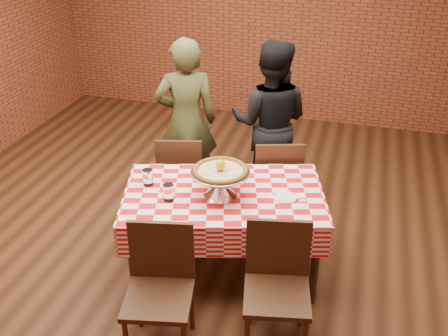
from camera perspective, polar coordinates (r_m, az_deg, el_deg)
The scene contains 19 objects.
ground at distance 4.78m, azimuth -4.00°, elevation -7.58°, with size 6.00×6.00×0.00m, color black.
back_wall at distance 6.88m, azimuth 4.26°, elevation 17.17°, with size 5.50×5.50×0.00m, color brown.
table at distance 4.18m, azimuth -0.02°, elevation -7.24°, with size 1.51×0.91×0.75m, color #38200F.
tablecloth at distance 4.03m, azimuth -0.02°, elevation -4.33°, with size 1.55×0.94×0.26m, color red, non-canonical shape.
pizza_stand at distance 3.88m, azimuth -0.40°, elevation -1.74°, with size 0.46×0.46×0.20m, color silver, non-canonical shape.
pizza at distance 3.83m, azimuth -0.41°, elevation -0.35°, with size 0.41×0.41×0.03m, color beige.
lemon at distance 3.80m, azimuth -0.41°, elevation 0.34°, with size 0.07×0.07×0.09m, color yellow.
water_glass_left at distance 3.86m, azimuth -6.16°, elevation -2.69°, with size 0.08×0.08×0.13m, color white.
water_glass_right at distance 4.08m, azimuth -8.42°, elevation -1.01°, with size 0.08×0.08×0.13m, color white.
side_plate at distance 3.92m, azimuth 6.80°, elevation -3.25°, with size 0.18×0.18×0.01m, color white.
sweetener_packet_a at distance 3.84m, azimuth 8.58°, elevation -4.18°, with size 0.05×0.04×0.01m, color white.
sweetener_packet_b at distance 3.90m, azimuth 8.68°, elevation -3.61°, with size 0.05×0.04×0.01m, color white.
condiment_caddy at distance 4.17m, azimuth 1.28°, elevation 0.04°, with size 0.09×0.07×0.13m, color silver.
chair_near_left at distance 3.51m, azimuth -7.26°, elevation -14.01°, with size 0.44×0.44×0.92m, color #38200F, non-canonical shape.
chair_near_right at distance 3.52m, azimuth 5.87°, elevation -13.74°, with size 0.43×0.43×0.92m, color #38200F, non-canonical shape.
chair_far_left at distance 4.85m, azimuth -4.65°, elevation -0.77°, with size 0.41×0.41×0.89m, color #38200F, non-canonical shape.
chair_far_right at distance 4.77m, azimuth 5.75°, elevation -1.28°, with size 0.42×0.42×0.90m, color #38200F, non-canonical shape.
diner_olive at distance 5.04m, azimuth -4.19°, elevation 5.22°, with size 0.60×0.39×1.64m, color #404723.
diner_black at distance 5.03m, azimuth 5.09°, elevation 5.04°, with size 0.79×0.62×1.63m, color black.
Camera 1 is at (1.37, -3.60, 2.83)m, focal length 41.30 mm.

